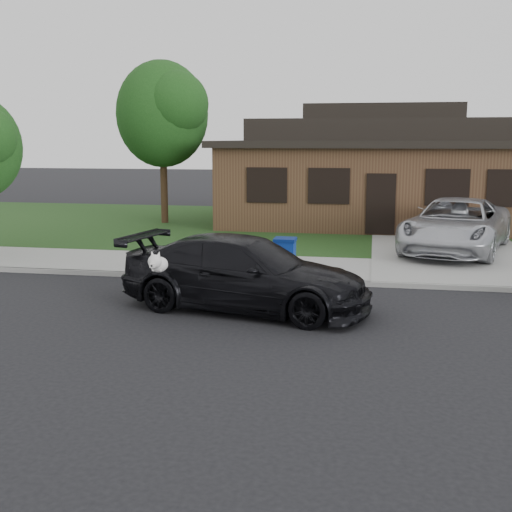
# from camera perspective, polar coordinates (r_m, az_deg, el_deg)

# --- Properties ---
(ground) EXTENTS (120.00, 120.00, 0.00)m
(ground) POSITION_cam_1_polar(r_m,az_deg,el_deg) (12.66, -7.25, -5.55)
(ground) COLOR black
(ground) RESTS_ON ground
(sidewalk) EXTENTS (60.00, 3.00, 0.12)m
(sidewalk) POSITION_cam_1_polar(r_m,az_deg,el_deg) (17.35, -2.28, -0.92)
(sidewalk) COLOR gray
(sidewalk) RESTS_ON ground
(curb) EXTENTS (60.00, 0.12, 0.12)m
(curb) POSITION_cam_1_polar(r_m,az_deg,el_deg) (15.92, -3.46, -1.96)
(curb) COLOR gray
(curb) RESTS_ON ground
(lawn) EXTENTS (60.00, 13.00, 0.13)m
(lawn) POSITION_cam_1_polar(r_m,az_deg,el_deg) (25.11, 1.71, 2.62)
(lawn) COLOR #193814
(lawn) RESTS_ON ground
(driveway) EXTENTS (4.50, 13.00, 0.14)m
(driveway) POSITION_cam_1_polar(r_m,az_deg,el_deg) (21.97, 16.15, 1.11)
(driveway) COLOR gray
(driveway) RESTS_ON ground
(sedan) EXTENTS (5.48, 3.10, 1.50)m
(sedan) POSITION_cam_1_polar(r_m,az_deg,el_deg) (13.08, -0.97, -1.56)
(sedan) COLOR black
(sedan) RESTS_ON ground
(minivan) EXTENTS (4.10, 6.14, 1.57)m
(minivan) POSITION_cam_1_polar(r_m,az_deg,el_deg) (20.00, 17.36, 2.64)
(minivan) COLOR silver
(minivan) RESTS_ON driveway
(recycling_bin) EXTENTS (0.54, 0.58, 0.89)m
(recycling_bin) POSITION_cam_1_polar(r_m,az_deg,el_deg) (16.10, 2.59, 0.06)
(recycling_bin) COLOR navy
(recycling_bin) RESTS_ON sidewalk
(house) EXTENTS (12.60, 8.60, 4.65)m
(house) POSITION_cam_1_polar(r_m,az_deg,el_deg) (26.62, 11.01, 7.35)
(house) COLOR #422B1C
(house) RESTS_ON ground
(tree_0) EXTENTS (3.78, 3.60, 6.34)m
(tree_0) POSITION_cam_1_polar(r_m,az_deg,el_deg) (25.79, -8.08, 12.56)
(tree_0) COLOR #332114
(tree_0) RESTS_ON ground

